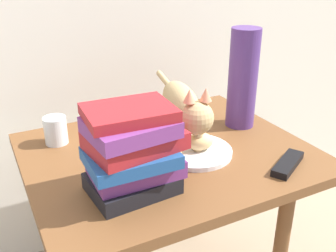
% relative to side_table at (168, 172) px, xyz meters
% --- Properties ---
extents(side_table, '(0.82, 0.67, 0.58)m').
position_rel_side_table_xyz_m(side_table, '(0.00, 0.00, 0.00)').
color(side_table, brown).
rests_on(side_table, ground).
extents(plate, '(0.22, 0.22, 0.01)m').
position_rel_side_table_xyz_m(plate, '(0.06, -0.05, 0.08)').
color(plate, white).
rests_on(plate, side_table).
extents(bread_roll, '(0.09, 0.07, 0.05)m').
position_rel_side_table_xyz_m(bread_roll, '(0.07, -0.06, 0.11)').
color(bread_roll, '#E0BC7A').
rests_on(bread_roll, plate).
extents(cat, '(0.15, 0.47, 0.23)m').
position_rel_side_table_xyz_m(cat, '(0.05, -0.00, 0.21)').
color(cat, tan).
rests_on(cat, side_table).
extents(book_stack, '(0.24, 0.18, 0.22)m').
position_rel_side_table_xyz_m(book_stack, '(-0.17, -0.15, 0.19)').
color(book_stack, black).
rests_on(book_stack, side_table).
extents(green_vase, '(0.10, 0.10, 0.33)m').
position_rel_side_table_xyz_m(green_vase, '(0.30, 0.06, 0.24)').
color(green_vase, '#4C2D72').
rests_on(green_vase, side_table).
extents(candle_jar, '(0.07, 0.07, 0.08)m').
position_rel_side_table_xyz_m(candle_jar, '(-0.28, 0.20, 0.11)').
color(candle_jar, silver).
rests_on(candle_jar, side_table).
extents(tv_remote, '(0.15, 0.11, 0.02)m').
position_rel_side_table_xyz_m(tv_remote, '(0.25, -0.24, 0.09)').
color(tv_remote, black).
rests_on(tv_remote, side_table).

